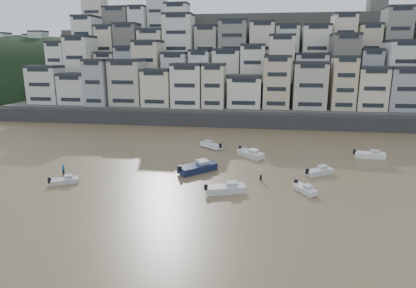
% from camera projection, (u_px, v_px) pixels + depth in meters
% --- Properties ---
extents(ground, '(400.00, 400.00, 0.00)m').
position_uv_depth(ground, '(64.00, 266.00, 32.35)').
color(ground, brown).
rests_on(ground, ground).
extents(sea_strip, '(340.00, 340.00, 0.00)m').
position_uv_depth(sea_strip, '(12.00, 90.00, 187.76)').
color(sea_strip, '#404D5C').
rests_on(sea_strip, ground).
extents(harbor_wall, '(140.00, 3.00, 3.50)m').
position_uv_depth(harbor_wall, '(236.00, 120.00, 92.86)').
color(harbor_wall, '#38383A').
rests_on(harbor_wall, ground).
extents(hillside, '(141.04, 66.00, 50.00)m').
position_uv_depth(hillside, '(260.00, 68.00, 127.73)').
color(hillside, '#4C4C47').
rests_on(hillside, ground).
extents(headland, '(216.00, 135.00, 53.33)m').
position_uv_depth(headland, '(27.00, 92.00, 175.94)').
color(headland, black).
rests_on(headland, ground).
extents(boat_j, '(4.22, 3.27, 1.12)m').
position_uv_depth(boat_j, '(64.00, 180.00, 52.58)').
color(boat_j, silver).
rests_on(boat_j, ground).
extents(boat_h, '(5.37, 4.82, 1.49)m').
position_uv_depth(boat_h, '(211.00, 144.00, 72.34)').
color(boat_h, silver).
rests_on(boat_h, ground).
extents(boat_c, '(6.49, 6.68, 1.91)m').
position_uv_depth(boat_c, '(198.00, 166.00, 57.58)').
color(boat_c, '#151E43').
rests_on(boat_c, ground).
extents(boat_b, '(3.37, 4.33, 1.15)m').
position_uv_depth(boat_b, '(305.00, 188.00, 49.25)').
color(boat_b, silver).
rests_on(boat_b, ground).
extents(boat_e, '(5.58, 5.65, 1.63)m').
position_uv_depth(boat_e, '(250.00, 153.00, 66.05)').
color(boat_e, silver).
rests_on(boat_e, ground).
extents(boat_a, '(6.03, 3.66, 1.56)m').
position_uv_depth(boat_a, '(226.00, 187.00, 49.05)').
color(boat_a, silver).
rests_on(boat_a, ground).
extents(boat_d, '(5.07, 4.22, 1.37)m').
position_uv_depth(boat_d, '(319.00, 170.00, 56.50)').
color(boat_d, silver).
rests_on(boat_d, ground).
extents(boat_g, '(5.68, 2.30, 1.51)m').
position_uv_depth(boat_g, '(370.00, 154.00, 65.45)').
color(boat_g, white).
rests_on(boat_g, ground).
extents(person_blue, '(0.44, 0.44, 1.74)m').
position_uv_depth(person_blue, '(63.00, 169.00, 56.56)').
color(person_blue, blue).
rests_on(person_blue, ground).
extents(person_pink, '(0.44, 0.44, 1.74)m').
position_uv_depth(person_pink, '(261.00, 174.00, 54.10)').
color(person_pink, '#C9A08E').
rests_on(person_pink, ground).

